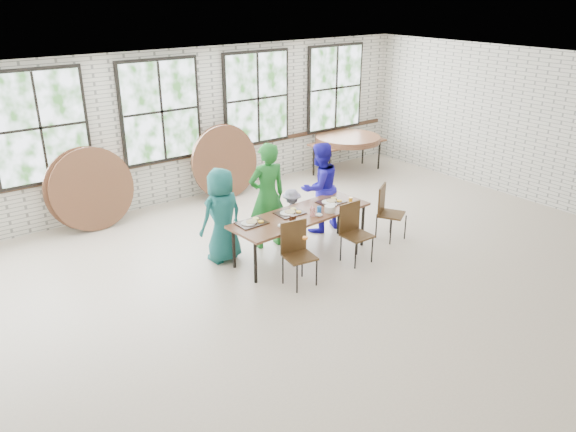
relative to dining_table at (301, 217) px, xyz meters
name	(u,v)px	position (x,y,z in m)	size (l,w,h in m)	color
room	(161,114)	(-0.67, 3.48, 1.14)	(12.00, 12.00, 12.00)	beige
dining_table	(301,217)	(0.00, 0.00, 0.00)	(2.45, 0.97, 0.74)	brown
chair_near_left	(297,248)	(-0.58, -0.64, -0.13)	(0.48, 0.46, 0.95)	#452E17
chair_near_right	(353,227)	(0.58, -0.59, -0.13)	(0.42, 0.41, 0.95)	#452E17
chair_spare	(387,208)	(1.62, -0.31, -0.13)	(0.57, 0.56, 0.95)	#452E17
adult_teal	(222,215)	(-1.06, 0.65, 0.07)	(0.74, 0.48, 1.52)	#1D6F61
adult_green	(267,196)	(-0.20, 0.65, 0.21)	(0.65, 0.43, 1.79)	#1E7328
toddler	(292,214)	(0.30, 0.65, -0.24)	(0.58, 0.33, 0.90)	#1E1646
adult_blue	(320,187)	(0.92, 0.65, 0.12)	(0.78, 0.61, 1.61)	#231ABA
storage_table	(348,144)	(3.60, 2.85, 0.00)	(1.83, 0.82, 0.74)	brown
tabletop_clutter	(305,212)	(0.07, -0.02, 0.08)	(2.03, 0.61, 0.11)	black
round_tops_stacked	(348,139)	(3.60, 2.85, 0.12)	(1.50, 1.50, 0.13)	brown
round_tops_leaning	(162,175)	(-0.90, 3.17, 0.05)	(4.34, 0.40, 1.49)	brown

